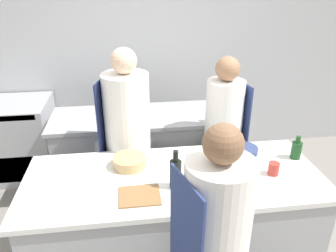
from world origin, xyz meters
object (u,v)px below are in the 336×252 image
at_px(bottle_vinegar, 234,164).
at_px(bowl_ceramic_blue, 129,162).
at_px(bottle_wine, 296,149).
at_px(cup, 274,169).
at_px(oven_range, 19,139).
at_px(chef_at_stove, 222,139).
at_px(bowl_mixing_large, 203,181).
at_px(bowl_prep_small, 245,150).
at_px(bottle_olive_oil, 176,173).
at_px(chef_at_pass_far, 128,147).

distance_m(bottle_vinegar, bowl_ceramic_blue, 0.80).
bearing_deg(bottle_wine, cup, -143.85).
xyz_separation_m(oven_range, chef_at_stove, (2.23, -0.99, 0.35)).
distance_m(bowl_mixing_large, bowl_ceramic_blue, 0.61).
height_order(chef_at_stove, bowl_prep_small, chef_at_stove).
xyz_separation_m(oven_range, bowl_mixing_large, (1.83, -1.85, 0.49)).
relative_size(chef_at_stove, bowl_mixing_large, 6.97).
bearing_deg(bottle_olive_oil, cup, 4.74).
xyz_separation_m(bottle_wine, bowl_prep_small, (-0.38, 0.14, -0.05)).
xyz_separation_m(bowl_mixing_large, cup, (0.55, 0.08, 0.01)).
bearing_deg(cup, bowl_ceramic_blue, 166.41).
relative_size(bottle_vinegar, bowl_ceramic_blue, 1.00).
xyz_separation_m(chef_at_pass_far, bottle_wine, (1.35, -0.44, 0.11)).
relative_size(oven_range, bottle_olive_oil, 3.20).
distance_m(bottle_vinegar, bottle_wine, 0.62).
height_order(bottle_olive_oil, bottle_vinegar, bottle_olive_oil).
relative_size(chef_at_stove, bottle_olive_oil, 5.60).
bearing_deg(oven_range, bottle_vinegar, -40.33).
xyz_separation_m(chef_at_pass_far, bottle_vinegar, (0.76, -0.63, 0.14)).
relative_size(chef_at_stove, bottle_vinegar, 6.25).
bearing_deg(bowl_ceramic_blue, chef_at_pass_far, 90.59).
bearing_deg(bowl_mixing_large, chef_at_stove, 65.06).
relative_size(chef_at_stove, bottle_wine, 8.31).
bearing_deg(chef_at_stove, bottle_olive_oil, -44.19).
bearing_deg(bowl_mixing_large, bottle_wine, 18.64).
distance_m(oven_range, bowl_mixing_large, 2.65).
distance_m(chef_at_pass_far, bottle_vinegar, 1.00).
relative_size(chef_at_pass_far, cup, 18.27).
bearing_deg(bottle_vinegar, bowl_prep_small, 57.32).
distance_m(chef_at_pass_far, bowl_mixing_large, 0.89).
height_order(bottle_wine, bowl_mixing_large, bottle_wine).
height_order(oven_range, bowl_mixing_large, bowl_mixing_large).
height_order(chef_at_pass_far, bowl_ceramic_blue, chef_at_pass_far).
bearing_deg(oven_range, bottle_olive_oil, -48.48).
distance_m(bottle_vinegar, bowl_mixing_large, 0.27).
height_order(oven_range, bottle_vinegar, bottle_vinegar).
distance_m(bottle_wine, cup, 0.35).
bearing_deg(bottle_olive_oil, bowl_prep_small, 31.66).
bearing_deg(chef_at_stove, bowl_ceramic_blue, -68.93).
relative_size(chef_at_stove, cup, 16.90).
bearing_deg(chef_at_stove, bottle_vinegar, -20.20).
distance_m(bottle_wine, bowl_mixing_large, 0.88).
bearing_deg(bottle_wine, chef_at_pass_far, 162.06).
height_order(oven_range, chef_at_pass_far, chef_at_pass_far).
height_order(bottle_olive_oil, bottle_wine, bottle_olive_oil).
relative_size(chef_at_pass_far, bottle_vinegar, 6.76).
xyz_separation_m(chef_at_stove, chef_at_pass_far, (-0.91, -0.14, 0.06)).
bearing_deg(chef_at_stove, bowl_prep_small, -1.86).
xyz_separation_m(oven_range, bottle_vinegar, (2.08, -1.76, 0.55)).
distance_m(bottle_wine, bowl_prep_small, 0.41).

